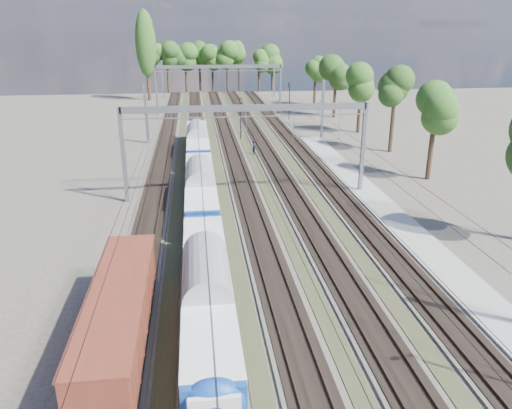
{
  "coord_description": "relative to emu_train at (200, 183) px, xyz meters",
  "views": [
    {
      "loc": [
        -4.8,
        -16.21,
        16.04
      ],
      "look_at": [
        -0.32,
        19.98,
        2.8
      ],
      "focal_mm": 35.0,
      "sensor_mm": 36.0,
      "label": 1
    }
  ],
  "objects": [
    {
      "name": "poplar",
      "position": [
        -10.0,
        70.34,
        9.54
      ],
      "size": [
        4.4,
        4.4,
        19.04
      ],
      "color": "black",
      "rests_on": "ground"
    },
    {
      "name": "worker",
      "position": [
        7.24,
        19.04,
        -1.42
      ],
      "size": [
        0.48,
        0.7,
        1.86
      ],
      "primitive_type": "imported",
      "rotation": [
        0.0,
        0.0,
        1.61
      ],
      "color": "black",
      "rests_on": "ground"
    },
    {
      "name": "emu_train",
      "position": [
        0.0,
        0.0,
        0.0
      ],
      "size": [
        2.73,
        57.78,
        3.99
      ],
      "color": "black",
      "rests_on": "ground"
    },
    {
      "name": "tree_belt",
      "position": [
        12.51,
        60.69,
        5.94
      ],
      "size": [
        39.29,
        102.15,
        12.15
      ],
      "color": "black",
      "rests_on": "ground"
    },
    {
      "name": "platform",
      "position": [
        16.5,
        -7.66,
        -2.2
      ],
      "size": [
        3.0,
        70.0,
        0.3
      ],
      "primitive_type": "cube",
      "color": "gray",
      "rests_on": "ground"
    },
    {
      "name": "signal_near",
      "position": [
        6.39,
        28.46,
        1.49
      ],
      "size": [
        0.43,
        0.4,
        6.07
      ],
      "rotation": [
        0.0,
        0.0,
        0.34
      ],
      "color": "black",
      "rests_on": "ground"
    },
    {
      "name": "catenary",
      "position": [
        4.83,
        25.03,
        4.05
      ],
      "size": [
        25.65,
        130.0,
        9.0
      ],
      "color": "gray",
      "rests_on": "ground"
    },
    {
      "name": "track_bed",
      "position": [
        4.5,
        17.34,
        -2.25
      ],
      "size": [
        21.0,
        130.0,
        0.34
      ],
      "color": "#47423A",
      "rests_on": "ground"
    },
    {
      "name": "freight_boxcar",
      "position": [
        -4.5,
        -21.38,
        -0.22
      ],
      "size": [
        2.81,
        13.54,
        3.49
      ],
      "color": "black",
      "rests_on": "ground"
    },
    {
      "name": "signal_far",
      "position": [
        16.45,
        43.48,
        1.72
      ],
      "size": [
        0.46,
        0.42,
        6.43
      ],
      "rotation": [
        0.0,
        0.0,
        0.38
      ],
      "color": "black",
      "rests_on": "ground"
    }
  ]
}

